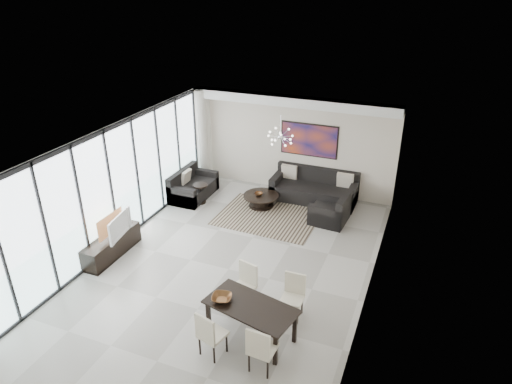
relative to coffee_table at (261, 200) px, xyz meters
The scene contains 20 objects.
room_shell 3.47m from the coffee_table, 73.91° to the right, with size 6.00×9.00×2.90m.
window_wall 4.14m from the coffee_table, 127.94° to the right, with size 0.37×8.95×2.90m.
soffit 2.87m from the coffee_table, 70.02° to the left, with size 5.98×0.40×0.26m, color white.
painting 2.20m from the coffee_table, 55.59° to the left, with size 1.68×0.04×0.98m, color #BB421A.
chandelier 2.35m from the coffee_table, 39.55° to the right, with size 0.66×0.66×0.71m.
rug 0.68m from the coffee_table, 51.13° to the right, with size 2.64×2.03×0.01m, color black.
coffee_table is the anchor object (origin of this frame).
bowl_coffee 0.20m from the coffee_table, 153.17° to the right, with size 0.23×0.23×0.07m, color brown.
sofa_main 1.60m from the coffee_table, 37.36° to the left, with size 2.43×0.99×0.88m.
loveseat 2.12m from the coffee_table, behind, with size 0.89×1.58×0.79m.
armchair 2.03m from the coffee_table, ahead, with size 0.97×1.01×0.80m.
side_table 1.75m from the coffee_table, 165.21° to the right, with size 0.42×0.42×0.57m.
tv_console 4.28m from the coffee_table, 122.90° to the right, with size 0.46×1.65×0.52m, color black.
television 4.17m from the coffee_table, 121.61° to the right, with size 0.95×0.12×0.55m, color gray.
dining_table 5.12m from the coffee_table, 70.71° to the right, with size 1.77×1.15×0.68m.
dining_chair_sw 5.67m from the coffee_table, 77.56° to the right, with size 0.51×0.51×0.91m.
dining_chair_se 5.94m from the coffee_table, 68.79° to the right, with size 0.45×0.45×0.92m.
dining_chair_nw 4.23m from the coffee_table, 72.86° to the right, with size 0.51×0.51×0.92m.
dining_chair_ne 4.55m from the coffee_table, 60.86° to the right, with size 0.42×0.42×0.89m.
bowl_dining 5.02m from the coffee_table, 76.80° to the right, with size 0.36×0.36×0.09m, color brown.
Camera 1 is at (3.71, -7.57, 5.98)m, focal length 32.00 mm.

